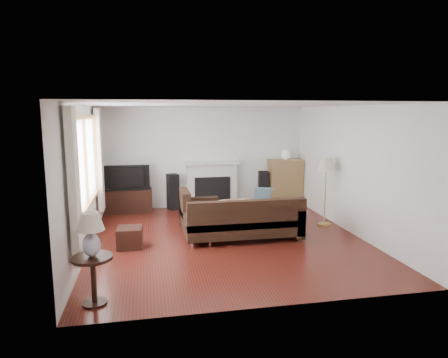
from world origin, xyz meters
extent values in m
cube|color=#551A13|center=(0.00, 0.00, 0.00)|extent=(5.10, 5.60, 0.04)
cube|color=white|center=(0.00, 0.00, 2.50)|extent=(5.10, 5.60, 0.04)
cube|color=white|center=(0.00, 2.75, 1.25)|extent=(5.00, 0.04, 2.50)
cube|color=white|center=(0.00, -2.75, 1.25)|extent=(5.00, 0.04, 2.50)
cube|color=white|center=(-2.50, 0.00, 1.25)|extent=(0.04, 5.50, 2.50)
cube|color=white|center=(2.50, 0.00, 1.25)|extent=(0.04, 5.50, 2.50)
cube|color=brown|center=(-2.45, -0.20, 1.55)|extent=(0.12, 2.74, 1.54)
cube|color=silver|center=(-2.40, -1.72, 1.40)|extent=(0.10, 0.35, 2.10)
cube|color=silver|center=(-2.40, 1.32, 1.40)|extent=(0.10, 0.35, 2.10)
cube|color=white|center=(0.15, 2.64, 0.57)|extent=(1.40, 0.26, 1.15)
cube|color=black|center=(-1.91, 2.47, 0.28)|extent=(1.12, 0.50, 0.56)
imported|color=black|center=(-1.91, 2.47, 0.86)|extent=(1.03, 0.14, 0.59)
cube|color=black|center=(-0.84, 2.55, 0.44)|extent=(0.31, 0.35, 0.88)
cube|color=black|center=(1.47, 2.55, 0.44)|extent=(0.29, 0.33, 0.88)
cube|color=olive|center=(2.04, 2.52, 0.59)|extent=(0.86, 0.41, 1.18)
sphere|color=white|center=(2.04, 2.52, 1.30)|extent=(0.25, 0.25, 0.25)
cube|color=black|center=(0.29, -0.07, 0.38)|extent=(2.37, 1.73, 0.76)
cube|color=#956047|center=(0.40, 1.30, 0.21)|extent=(1.17, 0.81, 0.42)
cube|color=black|center=(-1.79, -0.15, 0.18)|extent=(0.45, 0.45, 0.36)
cube|color=#B4943E|center=(2.22, 0.52, 0.73)|extent=(0.43, 0.43, 1.45)
cube|color=black|center=(-2.15, -2.25, 0.31)|extent=(0.50, 0.50, 0.62)
cube|color=silver|center=(-2.15, -2.25, 0.90)|extent=(0.34, 0.34, 0.54)
camera|label=1|loc=(-1.46, -7.14, 2.36)|focal=32.00mm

